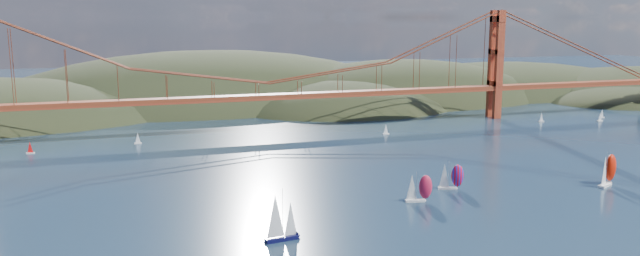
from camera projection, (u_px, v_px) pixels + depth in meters
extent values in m
ellipsoid|color=black|center=(210.00, 125.00, 399.47)|extent=(300.00, 180.00, 96.00)
ellipsoid|color=black|center=(400.00, 118.00, 407.88)|extent=(220.00, 140.00, 76.00)
ellipsoid|color=black|center=(345.00, 121.00, 363.53)|extent=(140.00, 110.00, 48.00)
ellipsoid|color=black|center=(500.00, 104.00, 453.89)|extent=(260.00, 160.00, 60.00)
ellipsoid|color=black|center=(636.00, 104.00, 442.52)|extent=(220.00, 150.00, 52.00)
ellipsoid|color=black|center=(630.00, 108.00, 390.48)|extent=(120.00, 90.00, 28.00)
cube|color=maroon|center=(268.00, 96.00, 284.63)|extent=(440.00, 7.00, 1.60)
cube|color=maroon|center=(268.00, 99.00, 284.84)|extent=(440.00, 7.00, 0.80)
cube|color=maroon|center=(496.00, 65.00, 319.69)|extent=(4.00, 8.50, 55.00)
cube|color=black|center=(281.00, 238.00, 145.63)|extent=(8.26, 3.44, 0.96)
cylinder|color=#99999E|center=(283.00, 212.00, 144.71)|extent=(0.12, 0.12, 11.57)
cone|color=silver|center=(275.00, 216.00, 143.98)|extent=(5.12, 5.12, 10.18)
cone|color=silver|center=(291.00, 218.00, 145.91)|extent=(3.66, 3.66, 8.10)
cube|color=white|center=(415.00, 201.00, 176.11)|extent=(5.62, 2.68, 0.65)
cylinder|color=#99999E|center=(416.00, 186.00, 175.37)|extent=(0.08, 0.08, 8.12)
cone|color=silver|center=(412.00, 187.00, 175.32)|extent=(3.63, 3.63, 7.15)
ellipsoid|color=#B81938|center=(426.00, 187.00, 175.69)|extent=(4.22, 3.16, 6.82)
cube|color=white|center=(605.00, 185.00, 192.15)|extent=(6.84, 4.78, 0.81)
cylinder|color=#99999E|center=(607.00, 168.00, 191.43)|extent=(0.10, 0.10, 10.09)
cone|color=silver|center=(605.00, 170.00, 190.43)|extent=(5.08, 5.08, 8.88)
ellipsoid|color=red|center=(611.00, 168.00, 193.89)|extent=(5.55, 4.80, 8.48)
cube|color=silver|center=(447.00, 188.00, 189.11)|extent=(5.55, 3.40, 0.65)
cylinder|color=#99999E|center=(449.00, 174.00, 188.34)|extent=(0.08, 0.08, 8.07)
cone|color=silver|center=(444.00, 175.00, 188.48)|extent=(3.92, 3.92, 7.10)
ellipsoid|color=#F20500|center=(458.00, 176.00, 188.24)|extent=(4.38, 3.60, 6.78)
cube|color=silver|center=(31.00, 153.00, 238.27)|extent=(3.00, 1.00, 0.50)
cone|color=red|center=(30.00, 147.00, 237.86)|extent=(2.00, 2.00, 4.20)
cube|color=silver|center=(138.00, 143.00, 256.72)|extent=(3.00, 1.00, 0.50)
cone|color=white|center=(138.00, 138.00, 256.31)|extent=(2.00, 2.00, 4.20)
cube|color=silver|center=(541.00, 121.00, 310.64)|extent=(3.00, 1.00, 0.50)
cone|color=white|center=(541.00, 117.00, 310.23)|extent=(2.00, 2.00, 4.20)
cube|color=silver|center=(600.00, 121.00, 311.99)|extent=(3.00, 1.00, 0.50)
cone|color=white|center=(600.00, 116.00, 311.58)|extent=(2.00, 2.00, 4.20)
cube|color=silver|center=(602.00, 117.00, 322.92)|extent=(3.00, 1.00, 0.50)
cone|color=white|center=(602.00, 113.00, 322.50)|extent=(2.00, 2.00, 4.20)
cube|color=silver|center=(386.00, 134.00, 277.34)|extent=(3.00, 1.00, 0.50)
cone|color=white|center=(386.00, 129.00, 276.93)|extent=(2.00, 2.00, 4.20)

